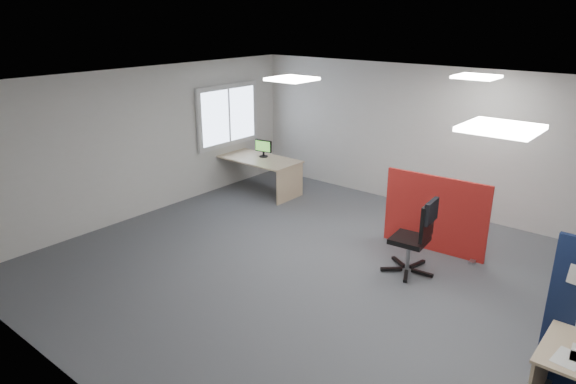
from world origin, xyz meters
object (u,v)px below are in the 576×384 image
Objects in this scene: second_desk at (260,166)px; red_divider at (435,215)px; monitor_second at (263,148)px; office_chair at (418,233)px.

red_divider is at bearing -5.46° from second_desk.
monitor_second is 4.43m from office_chair.
red_divider reaches higher than monitor_second.
second_desk is at bearing -100.60° from monitor_second.
monitor_second is at bearing 88.43° from second_desk.
monitor_second is at bearing 169.52° from red_divider.
red_divider is at bearing -15.98° from monitor_second.
red_divider reaches higher than office_chair.
monitor_second is (0.00, 0.11, 0.37)m from second_desk.
red_divider is 0.91m from office_chair.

